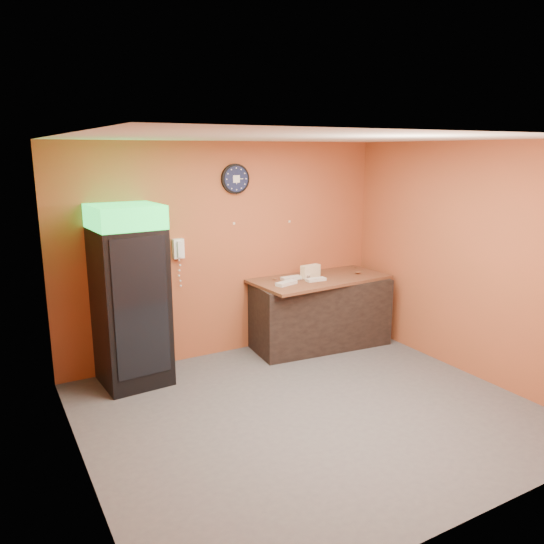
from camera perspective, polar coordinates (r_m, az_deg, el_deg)
floor at (r=5.79m, az=4.03°, el=-14.68°), size 4.50×4.50×0.00m
back_wall at (r=7.01m, az=-4.82°, el=2.35°), size 4.50×0.02×2.80m
left_wall at (r=4.50m, az=-20.44°, el=-4.50°), size 0.02×4.00×2.80m
right_wall at (r=6.78m, az=20.33°, el=1.21°), size 0.02×4.00×2.80m
ceiling at (r=5.13m, az=4.54°, el=14.20°), size 4.50×4.00×0.02m
beverage_cooler at (r=6.27m, az=-14.94°, el=-2.83°), size 0.78×0.79×2.10m
prep_counter at (r=7.45m, az=5.08°, el=-4.39°), size 1.95×1.01×0.94m
wall_clock at (r=6.92m, az=-3.96°, el=9.97°), size 0.38×0.06×0.38m
wall_phone at (r=6.69m, az=-10.03°, el=2.49°), size 0.13×0.11×0.24m
butcher_paper at (r=7.32m, az=5.15°, el=-0.73°), size 1.93×1.04×0.04m
sub_roll_stack at (r=7.26m, az=4.15°, el=0.05°), size 0.30×0.14×0.18m
wrapped_sandwich_left at (r=6.89m, az=1.56°, el=-1.21°), size 0.32×0.20×0.04m
wrapped_sandwich_mid at (r=7.11m, az=4.75°, el=-0.81°), size 0.27×0.12×0.04m
wrapped_sandwich_right at (r=7.17m, az=2.10°, el=-0.65°), size 0.30×0.12×0.04m
kitchen_tool at (r=7.19m, az=3.86°, el=-0.56°), size 0.06×0.06×0.06m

